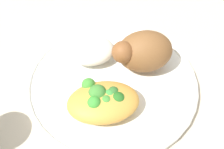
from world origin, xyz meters
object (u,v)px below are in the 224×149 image
object	(u,v)px
plate	(112,81)
mac_cheese_with_broccoli	(103,101)
fork	(216,76)
rice_pile	(91,50)
roasted_chicken	(143,51)

from	to	relation	value
plate	mac_cheese_with_broccoli	size ratio (longest dim) A/B	2.66
plate	mac_cheese_with_broccoli	world-z (taller)	mac_cheese_with_broccoli
mac_cheese_with_broccoli	fork	distance (m)	0.22
plate	mac_cheese_with_broccoli	distance (m)	0.07
rice_pile	mac_cheese_with_broccoli	distance (m)	0.12
rice_pile	fork	size ratio (longest dim) A/B	0.60
plate	roasted_chicken	world-z (taller)	roasted_chicken
rice_pile	fork	xyz separation A→B (m)	(-0.22, 0.07, -0.03)
mac_cheese_with_broccoli	roasted_chicken	bearing A→B (deg)	-134.74
roasted_chicken	fork	world-z (taller)	roasted_chicken
plate	rice_pile	bearing A→B (deg)	-61.52
plate	rice_pile	size ratio (longest dim) A/B	3.52
plate	rice_pile	distance (m)	0.07
plate	roasted_chicken	size ratio (longest dim) A/B	2.81
roasted_chicken	fork	distance (m)	0.15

